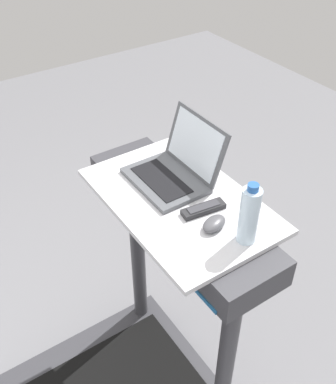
{
  "coord_description": "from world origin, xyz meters",
  "views": [
    {
      "loc": [
        1.04,
        -0.05,
        2.24
      ],
      "look_at": [
        0.0,
        0.65,
        1.24
      ],
      "focal_mm": 42.75,
      "sensor_mm": 36.0,
      "label": 1
    }
  ],
  "objects_px": {
    "laptop": "(175,168)",
    "tv_remote": "(203,209)",
    "water_bottle": "(249,215)",
    "computer_mouse": "(214,224)"
  },
  "relations": [
    {
      "from": "tv_remote",
      "to": "computer_mouse",
      "type": "bearing_deg",
      "value": -13.64
    },
    {
      "from": "laptop",
      "to": "water_bottle",
      "type": "distance_m",
      "value": 0.41
    },
    {
      "from": "computer_mouse",
      "to": "laptop",
      "type": "bearing_deg",
      "value": 155.25
    },
    {
      "from": "laptop",
      "to": "computer_mouse",
      "type": "height_order",
      "value": "laptop"
    },
    {
      "from": "computer_mouse",
      "to": "water_bottle",
      "type": "relative_size",
      "value": 0.44
    },
    {
      "from": "water_bottle",
      "to": "tv_remote",
      "type": "bearing_deg",
      "value": -170.88
    },
    {
      "from": "computer_mouse",
      "to": "tv_remote",
      "type": "bearing_deg",
      "value": 150.39
    },
    {
      "from": "laptop",
      "to": "tv_remote",
      "type": "xyz_separation_m",
      "value": [
        0.21,
        -0.03,
        -0.04
      ]
    },
    {
      "from": "computer_mouse",
      "to": "water_bottle",
      "type": "xyz_separation_m",
      "value": [
        0.1,
        0.05,
        0.09
      ]
    },
    {
      "from": "laptop",
      "to": "tv_remote",
      "type": "height_order",
      "value": "laptop"
    }
  ]
}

